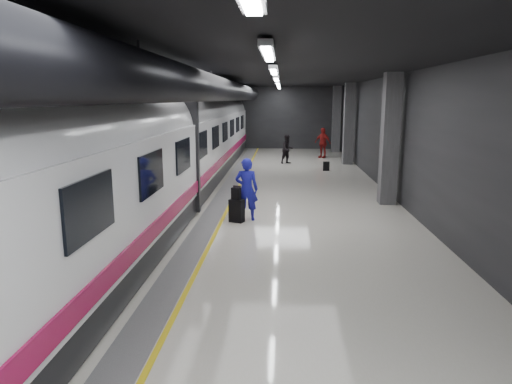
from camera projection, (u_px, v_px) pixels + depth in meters
name	position (u px, v px, depth m)	size (l,w,h in m)	color
ground	(254.00, 216.00, 14.43)	(40.00, 40.00, 0.00)	silver
platform_hall	(247.00, 102.00, 14.67)	(10.02, 40.02, 4.51)	black
train	(151.00, 150.00, 14.20)	(3.05, 38.00, 4.05)	black
traveler_main	(247.00, 189.00, 13.74)	(0.69, 0.45, 1.90)	#1F18B9
suitcase_main	(237.00, 211.00, 13.62)	(0.42, 0.27, 0.69)	black
shoulder_bag	(236.00, 194.00, 13.50)	(0.27, 0.14, 0.36)	black
traveler_far_a	(288.00, 149.00, 25.88)	(0.80, 0.62, 1.65)	black
traveler_far_b	(323.00, 143.00, 28.43)	(1.10, 0.46, 1.87)	maroon
suitcase_far	(326.00, 166.00, 23.44)	(0.32, 0.20, 0.46)	black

